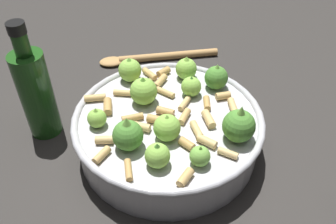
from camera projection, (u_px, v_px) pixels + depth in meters
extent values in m
plane|color=#2D2B28|center=(168.00, 146.00, 0.58)|extent=(2.40, 2.40, 0.00)
cylinder|color=#B7B7BC|center=(168.00, 132.00, 0.56)|extent=(0.28, 0.28, 0.06)
torus|color=#B7B7BC|center=(168.00, 117.00, 0.54)|extent=(0.29, 0.29, 0.01)
sphere|color=#8CC64C|center=(186.00, 69.00, 0.61)|extent=(0.04, 0.04, 0.04)
cone|color=#8CC64C|center=(187.00, 60.00, 0.60)|extent=(0.02, 0.02, 0.01)
sphere|color=#8CC64C|center=(191.00, 87.00, 0.57)|extent=(0.03, 0.03, 0.03)
cone|color=#4C8933|center=(192.00, 79.00, 0.56)|extent=(0.01, 0.01, 0.01)
sphere|color=#8CC64C|center=(144.00, 91.00, 0.56)|extent=(0.04, 0.04, 0.04)
cone|color=#609E38|center=(143.00, 81.00, 0.54)|extent=(0.02, 0.02, 0.01)
sphere|color=#8CC64C|center=(130.00, 70.00, 0.60)|extent=(0.04, 0.04, 0.04)
cone|color=#75B247|center=(129.00, 61.00, 0.59)|extent=(0.02, 0.02, 0.01)
sphere|color=#4C8933|center=(216.00, 78.00, 0.59)|extent=(0.04, 0.04, 0.04)
cone|color=#75B247|center=(217.00, 68.00, 0.57)|extent=(0.02, 0.02, 0.01)
sphere|color=#75B247|center=(200.00, 156.00, 0.46)|extent=(0.03, 0.03, 0.03)
cone|color=#609E38|center=(201.00, 149.00, 0.45)|extent=(0.01, 0.01, 0.01)
sphere|color=#8CC64C|center=(157.00, 156.00, 0.46)|extent=(0.03, 0.03, 0.03)
cone|color=#4C8933|center=(157.00, 147.00, 0.45)|extent=(0.02, 0.02, 0.01)
sphere|color=#4C8933|center=(239.00, 126.00, 0.49)|extent=(0.05, 0.05, 0.05)
cone|color=#75B247|center=(241.00, 112.00, 0.48)|extent=(0.02, 0.02, 0.02)
sphere|color=#8CC64C|center=(167.00, 128.00, 0.50)|extent=(0.04, 0.04, 0.04)
cone|color=#8CC64C|center=(167.00, 118.00, 0.48)|extent=(0.02, 0.02, 0.01)
sphere|color=#4C8933|center=(128.00, 135.00, 0.48)|extent=(0.04, 0.04, 0.04)
cone|color=#75B247|center=(127.00, 123.00, 0.47)|extent=(0.02, 0.02, 0.02)
sphere|color=#8CC64C|center=(97.00, 118.00, 0.52)|extent=(0.03, 0.03, 0.03)
cone|color=#8CC64C|center=(96.00, 111.00, 0.51)|extent=(0.01, 0.01, 0.01)
cylinder|color=tan|center=(185.00, 178.00, 0.45)|extent=(0.03, 0.02, 0.01)
cylinder|color=tan|center=(196.00, 129.00, 0.51)|extent=(0.02, 0.03, 0.01)
cylinder|color=tan|center=(228.00, 153.00, 0.48)|extent=(0.02, 0.03, 0.01)
cylinder|color=tan|center=(207.00, 141.00, 0.49)|extent=(0.02, 0.03, 0.01)
cylinder|color=tan|center=(165.00, 92.00, 0.58)|extent=(0.02, 0.03, 0.01)
cylinder|color=tan|center=(233.00, 107.00, 0.55)|extent=(0.03, 0.03, 0.01)
cylinder|color=tan|center=(207.00, 103.00, 0.56)|extent=(0.02, 0.03, 0.01)
cylinder|color=tan|center=(164.00, 72.00, 0.62)|extent=(0.03, 0.02, 0.01)
cylinder|color=tan|center=(108.00, 106.00, 0.55)|extent=(0.03, 0.03, 0.01)
cylinder|color=tan|center=(128.00, 170.00, 0.46)|extent=(0.02, 0.03, 0.01)
cylinder|color=tan|center=(102.00, 155.00, 0.48)|extent=(0.03, 0.02, 0.01)
cylinder|color=tan|center=(223.00, 96.00, 0.57)|extent=(0.03, 0.02, 0.01)
cylinder|color=tan|center=(104.00, 140.00, 0.50)|extent=(0.03, 0.02, 0.01)
cylinder|color=tan|center=(209.00, 119.00, 0.53)|extent=(0.02, 0.03, 0.01)
cylinder|color=tan|center=(184.00, 117.00, 0.53)|extent=(0.03, 0.02, 0.01)
cylinder|color=tan|center=(123.00, 93.00, 0.58)|extent=(0.03, 0.03, 0.01)
cylinder|color=tan|center=(150.00, 74.00, 0.62)|extent=(0.01, 0.03, 0.01)
cylinder|color=tan|center=(143.00, 128.00, 0.51)|extent=(0.02, 0.03, 0.01)
cylinder|color=tan|center=(95.00, 98.00, 0.57)|extent=(0.04, 0.03, 0.01)
cylinder|color=tan|center=(133.00, 118.00, 0.53)|extent=(0.03, 0.02, 0.01)
cylinder|color=tan|center=(144.00, 84.00, 0.59)|extent=(0.03, 0.02, 0.01)
cylinder|color=tan|center=(184.00, 104.00, 0.56)|extent=(0.03, 0.02, 0.01)
cylinder|color=tan|center=(187.00, 144.00, 0.49)|extent=(0.02, 0.02, 0.01)
cylinder|color=tan|center=(160.00, 81.00, 0.60)|extent=(0.03, 0.03, 0.01)
cylinder|color=tan|center=(156.00, 119.00, 0.53)|extent=(0.03, 0.03, 0.01)
cylinder|color=tan|center=(168.00, 110.00, 0.54)|extent=(0.02, 0.03, 0.01)
cylinder|color=#1E4C19|center=(37.00, 95.00, 0.56)|extent=(0.05, 0.05, 0.15)
cylinder|color=#1E4C19|center=(21.00, 44.00, 0.50)|extent=(0.02, 0.02, 0.04)
cylinder|color=black|center=(16.00, 28.00, 0.49)|extent=(0.03, 0.03, 0.02)
cylinder|color=#B2844C|center=(169.00, 56.00, 0.78)|extent=(0.20, 0.11, 0.02)
ellipsoid|color=#B2844C|center=(112.00, 62.00, 0.76)|extent=(0.06, 0.06, 0.01)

